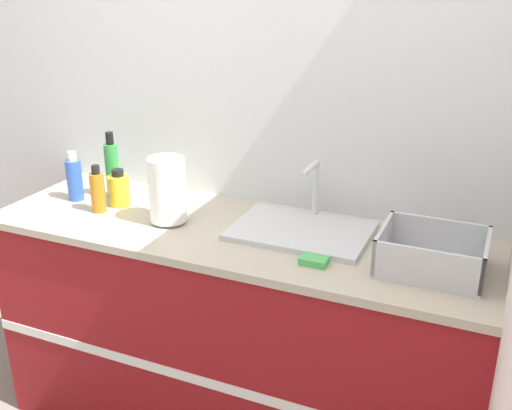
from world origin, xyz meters
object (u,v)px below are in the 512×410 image
(dish_rack, at_px, (432,257))
(bottle_amber, at_px, (98,191))
(sink, at_px, (302,228))
(bottle_blue, at_px, (74,179))
(paper_towel_roll, at_px, (167,190))
(bottle_green, at_px, (112,169))
(bottle_yellow, at_px, (119,189))

(dish_rack, height_order, bottle_amber, bottle_amber)
(dish_rack, relative_size, bottle_amber, 1.71)
(sink, relative_size, bottle_blue, 2.39)
(paper_towel_roll, height_order, bottle_green, bottle_green)
(sink, relative_size, paper_towel_roll, 1.95)
(bottle_blue, distance_m, bottle_green, 0.16)
(dish_rack, height_order, bottle_green, bottle_green)
(bottle_amber, bearing_deg, dish_rack, 0.64)
(paper_towel_roll, xyz_separation_m, bottle_blue, (-0.48, 0.05, -0.04))
(sink, height_order, bottle_green, bottle_green)
(paper_towel_roll, relative_size, bottle_yellow, 1.68)
(paper_towel_roll, distance_m, bottle_yellow, 0.29)
(sink, bearing_deg, paper_towel_roll, -167.50)
(paper_towel_roll, bearing_deg, dish_rack, -0.05)
(bottle_amber, bearing_deg, paper_towel_roll, 2.79)
(sink, xyz_separation_m, bottle_amber, (-0.80, -0.12, 0.07))
(bottle_green, bearing_deg, dish_rack, -6.20)
(bottle_amber, distance_m, bottle_green, 0.17)
(bottle_green, bearing_deg, bottle_yellow, -41.26)
(sink, bearing_deg, bottle_blue, -176.81)
(sink, xyz_separation_m, bottle_green, (-0.84, 0.03, 0.11))
(paper_towel_roll, bearing_deg, bottle_blue, 173.45)
(sink, bearing_deg, dish_rack, -13.10)
(paper_towel_roll, distance_m, dish_rack, 0.97)
(bottle_amber, bearing_deg, bottle_green, 104.84)
(bottle_blue, height_order, bottle_green, bottle_green)
(sink, height_order, dish_rack, sink)
(bottle_amber, xyz_separation_m, bottle_yellow, (0.03, 0.09, -0.02))
(paper_towel_roll, xyz_separation_m, bottle_yellow, (-0.28, 0.08, -0.06))
(paper_towel_roll, bearing_deg, bottle_amber, -177.21)
(bottle_green, bearing_deg, bottle_blue, -145.77)
(bottle_blue, distance_m, bottle_yellow, 0.21)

